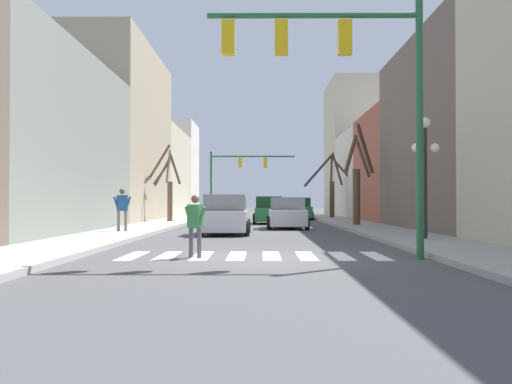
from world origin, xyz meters
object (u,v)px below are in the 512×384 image
object	(u,v)px
pedestrian_crossing_street	(122,206)
street_lamp_right_corner	(425,152)
traffic_signal_far	(237,169)
street_tree_right_near	(358,179)
street_tree_right_mid	(331,185)
street_tree_left_near	(167,186)
car_parked_right_far	(299,209)
car_parked_left_far	(225,216)
car_parked_left_mid	(287,214)
traffic_signal_near	(342,69)
car_parked_right_near	(269,211)
pedestrian_waiting_at_curb	(195,220)

from	to	relation	value
pedestrian_crossing_street	street_lamp_right_corner	bearing A→B (deg)	-51.14
traffic_signal_far	street_tree_right_near	xyz separation A→B (m)	(7.42, -17.78, -1.48)
traffic_signal_far	street_tree_right_mid	xyz separation A→B (m)	(7.70, -2.95, -1.45)
street_tree_left_near	street_tree_right_near	bearing A→B (deg)	-26.20
car_parked_right_far	car_parked_left_far	world-z (taller)	car_parked_right_far
car_parked_left_mid	car_parked_right_far	bearing A→B (deg)	-5.91
traffic_signal_far	car_parked_right_far	xyz separation A→B (m)	(5.04, -4.06, -3.35)
car_parked_left_far	street_tree_right_mid	size ratio (longest dim) A/B	0.79
traffic_signal_near	car_parked_right_far	world-z (taller)	traffic_signal_near
pedestrian_crossing_street	street_tree_right_near	xyz separation A→B (m)	(11.32, 7.45, 1.44)
car_parked_right_far	street_tree_right_mid	xyz separation A→B (m)	(2.67, 1.11, 1.90)
traffic_signal_near	pedestrian_crossing_street	bearing A→B (deg)	125.78
traffic_signal_far	car_parked_right_near	distance (m)	13.41
car_parked_right_far	pedestrian_waiting_at_curb	world-z (taller)	car_parked_right_far
street_lamp_right_corner	car_parked_left_mid	world-z (taller)	street_lamp_right_corner
traffic_signal_near	car_parked_left_far	distance (m)	12.15
street_tree_left_near	car_parked_right_near	bearing A→B (deg)	-5.05
car_parked_left_far	pedestrian_crossing_street	size ratio (longest dim) A/B	2.27
street_lamp_right_corner	car_parked_right_near	xyz separation A→B (m)	(-5.12, 17.67, -2.29)
car_parked_left_far	pedestrian_crossing_street	distance (m)	4.46
street_lamp_right_corner	car_parked_left_mid	xyz separation A→B (m)	(-4.24, 10.79, -2.33)
traffic_signal_far	pedestrian_crossing_street	world-z (taller)	traffic_signal_far
street_lamp_right_corner	pedestrian_waiting_at_curb	world-z (taller)	street_lamp_right_corner
traffic_signal_near	traffic_signal_far	size ratio (longest dim) A/B	0.88
street_tree_right_near	street_tree_right_mid	bearing A→B (deg)	88.90
traffic_signal_far	car_parked_right_far	distance (m)	7.28
car_parked_right_far	pedestrian_crossing_street	world-z (taller)	pedestrian_crossing_street
traffic_signal_near	street_lamp_right_corner	size ratio (longest dim) A/B	1.54
traffic_signal_far	car_parked_left_mid	size ratio (longest dim) A/B	1.68
car_parked_right_far	traffic_signal_far	bearing A→B (deg)	51.12
street_tree_left_near	street_tree_right_mid	distance (m)	14.89
pedestrian_crossing_street	street_tree_right_near	distance (m)	13.63
car_parked_right_far	street_lamp_right_corner	bearing A→B (deg)	-174.30
car_parked_right_far	car_parked_right_near	world-z (taller)	car_parked_right_near
traffic_signal_near	street_tree_left_near	size ratio (longest dim) A/B	1.27
street_lamp_right_corner	street_tree_right_near	size ratio (longest dim) A/B	0.74
pedestrian_crossing_street	street_tree_right_near	world-z (taller)	street_tree_right_near
street_tree_right_near	street_tree_left_near	bearing A→B (deg)	153.80
car_parked_left_mid	car_parked_left_far	size ratio (longest dim) A/B	1.04
traffic_signal_near	street_tree_right_near	distance (m)	18.88
traffic_signal_near	street_tree_right_near	size ratio (longest dim) A/B	1.14
pedestrian_crossing_street	street_tree_right_mid	size ratio (longest dim) A/B	0.35
car_parked_left_far	car_parked_left_mid	bearing A→B (deg)	152.90
pedestrian_crossing_street	street_tree_left_near	world-z (taller)	street_tree_left_near
car_parked_right_far	street_tree_right_mid	size ratio (longest dim) A/B	0.90
street_tree_right_mid	car_parked_right_far	bearing A→B (deg)	-157.43
traffic_signal_far	car_parked_right_near	world-z (taller)	traffic_signal_far
car_parked_left_mid	street_tree_left_near	size ratio (longest dim) A/B	0.86
street_lamp_right_corner	pedestrian_crossing_street	world-z (taller)	street_lamp_right_corner
street_lamp_right_corner	street_tree_left_near	distance (m)	21.67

